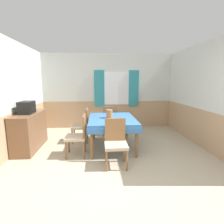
{
  "coord_description": "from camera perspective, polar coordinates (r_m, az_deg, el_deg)",
  "views": [
    {
      "loc": [
        -0.32,
        -2.55,
        1.65
      ],
      "look_at": [
        -0.0,
        1.68,
        0.9
      ],
      "focal_mm": 28.0,
      "sensor_mm": 36.0,
      "label": 1
    }
  ],
  "objects": [
    {
      "name": "sideboard",
      "position": [
        4.76,
        -25.23,
        -5.49
      ],
      "size": [
        0.46,
        1.32,
        0.9
      ],
      "color": "brown",
      "rests_on": "ground_plane"
    },
    {
      "name": "ground_plane",
      "position": [
        3.06,
        2.59,
        -22.73
      ],
      "size": [
        16.0,
        16.0,
        0.0
      ],
      "primitive_type": "plane",
      "color": "tan"
    },
    {
      "name": "chair_left_near",
      "position": [
        3.97,
        -10.81,
        -7.16
      ],
      "size": [
        0.44,
        0.44,
        0.92
      ],
      "rotation": [
        0.0,
        0.0,
        1.57
      ],
      "color": "brown",
      "rests_on": "ground_plane"
    },
    {
      "name": "tv",
      "position": [
        4.55,
        -26.06,
        1.33
      ],
      "size": [
        0.29,
        0.42,
        0.29
      ],
      "color": "black",
      "rests_on": "sideboard"
    },
    {
      "name": "vase",
      "position": [
        4.31,
        -0.86,
        -0.61
      ],
      "size": [
        0.16,
        0.16,
        0.21
      ],
      "color": "#B26B38",
      "rests_on": "dining_table"
    },
    {
      "name": "wall_right",
      "position": [
        5.11,
        26.5,
        4.99
      ],
      "size": [
        0.05,
        4.05,
        2.6
      ],
      "color": "silver",
      "rests_on": "ground_plane"
    },
    {
      "name": "dining_table",
      "position": [
        4.37,
        -0.01,
        -3.28
      ],
      "size": [
        1.16,
        1.53,
        0.75
      ],
      "color": "#386BA8",
      "rests_on": "ground_plane"
    },
    {
      "name": "chair_head_window",
      "position": [
        5.34,
        -0.79,
        -2.55
      ],
      "size": [
        0.44,
        0.44,
        0.92
      ],
      "color": "brown",
      "rests_on": "ground_plane"
    },
    {
      "name": "wall_back",
      "position": [
        6.25,
        -1.21,
        6.81
      ],
      "size": [
        4.93,
        0.09,
        2.6
      ],
      "color": "silver",
      "rests_on": "ground_plane"
    },
    {
      "name": "chair_left_far",
      "position": [
        4.86,
        -9.6,
        -3.93
      ],
      "size": [
        0.44,
        0.44,
        0.92
      ],
      "rotation": [
        0.0,
        0.0,
        1.57
      ],
      "color": "brown",
      "rests_on": "ground_plane"
    },
    {
      "name": "wall_left",
      "position": [
        4.81,
        -28.53,
        4.58
      ],
      "size": [
        0.05,
        4.05,
        2.6
      ],
      "color": "silver",
      "rests_on": "ground_plane"
    },
    {
      "name": "chair_head_near",
      "position": [
        3.49,
        1.2,
        -9.43
      ],
      "size": [
        0.44,
        0.44,
        0.92
      ],
      "rotation": [
        0.0,
        0.0,
        3.14
      ],
      "color": "brown",
      "rests_on": "ground_plane"
    }
  ]
}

